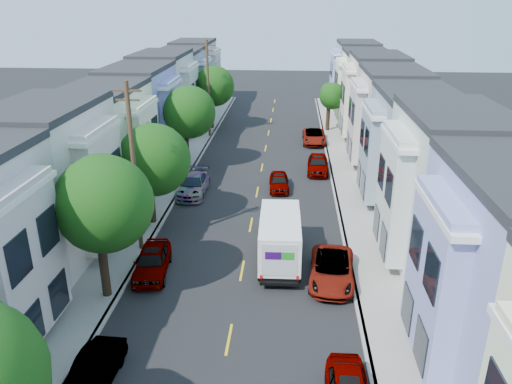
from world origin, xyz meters
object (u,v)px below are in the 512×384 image
Objects in this scene: utility_pole_near at (134,169)px; lead_sedan at (279,182)px; parked_right_d at (314,137)px; tree_far_r at (332,97)px; utility_pole_far at (208,89)px; parked_left_d at (193,185)px; parked_right_b at (332,270)px; parked_right_c at (318,164)px; tree_b at (102,204)px; tree_e at (213,86)px; parked_left_b at (93,374)px; parked_left_c at (152,261)px; tree_c at (153,160)px; fedex_truck at (280,237)px; tree_d at (188,112)px.

lead_sedan is (7.97, 10.72, -4.51)m from utility_pole_near.
parked_right_d reaches higher than lead_sedan.
utility_pole_far reaches higher than tree_far_r.
parked_left_d is (1.40, 9.31, -4.42)m from utility_pole_near.
parked_right_b is at bearing -79.68° from lead_sedan.
lead_sedan is at bearing -124.44° from parked_right_c.
parked_right_d is (-1.99, -5.11, -3.22)m from tree_far_r.
tree_b is 1.05× the size of tree_e.
utility_pole_near reaches higher than parked_left_b.
parked_right_b is (-1.99, -32.12, -3.22)m from tree_far_r.
utility_pole_far is (-13.19, -3.39, 1.24)m from tree_far_r.
tree_far_r is 19.66m from lead_sedan.
utility_pole_near is 2.15× the size of parked_right_c.
tree_b is at bearing -119.99° from lead_sedan.
utility_pole_near is 2.17× the size of parked_left_c.
tree_c is 1.40× the size of parked_left_d.
utility_pole_far reaches higher than fedex_truck.
tree_far_r is at bearing 68.09° from parked_right_d.
parked_right_c is at bearing 53.36° from utility_pole_near.
lead_sedan is (7.97, 6.94, -3.84)m from tree_c.
fedex_truck is 12.34m from parked_left_d.
tree_d reaches higher than parked_left_c.
tree_d reaches higher than parked_right_b.
utility_pole_near is (0.00, -29.46, 0.29)m from tree_e.
tree_far_r is 1.10× the size of parked_right_d.
utility_pole_near is at bearing -89.99° from tree_d.
tree_d is 1.58× the size of parked_left_c.
tree_d is 18.59m from parked_left_c.
tree_b reaches higher than parked_left_c.
fedex_truck reaches higher than parked_left_c.
parked_right_c is at bearing 94.57° from parked_right_b.
parked_left_b is at bearing -82.90° from utility_pole_near.
tree_c is 1.26× the size of tree_far_r.
fedex_truck reaches higher than parked_left_d.
parked_left_b is 0.79× the size of parked_left_d.
utility_pole_near is at bearing -115.37° from parked_right_d.
tree_c is 11.64m from tree_d.
utility_pole_far is at bearing 114.38° from lead_sedan.
fedex_truck is at bearing 8.44° from parked_left_c.
tree_e is 1.84× the size of parked_left_b.
tree_b is 31.72m from parked_right_d.
parked_right_b is at bearing -50.91° from parked_left_d.
tree_b reaches higher than tree_c.
fedex_truck is (-4.84, -30.25, -2.32)m from tree_far_r.
tree_far_r is at bearing 46.65° from tree_d.
parked_right_b is (11.20, -6.51, -3.79)m from tree_c.
lead_sedan is at bearing 57.97° from parked_left_c.
tree_e is 13.03m from parked_right_d.
parked_left_c is (1.40, -28.62, -4.40)m from utility_pole_far.
parked_left_c reaches higher than parked_left_b.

